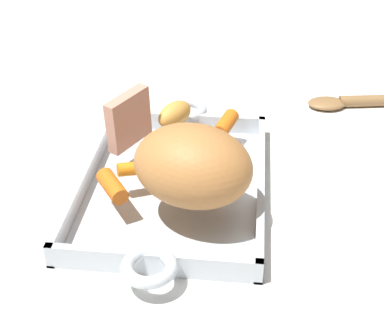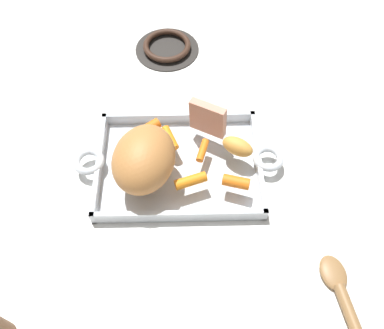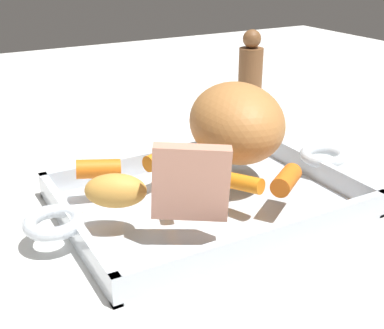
{
  "view_description": "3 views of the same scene",
  "coord_description": "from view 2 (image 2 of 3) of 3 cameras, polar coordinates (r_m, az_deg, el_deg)",
  "views": [
    {
      "loc": [
        0.62,
        0.09,
        0.45
      ],
      "look_at": [
        0.03,
        0.03,
        0.06
      ],
      "focal_mm": 53.9,
      "sensor_mm": 36.0,
      "label": 1
    },
    {
      "loc": [
        -0.02,
        0.43,
        0.68
      ],
      "look_at": [
        -0.03,
        0.03,
        0.05
      ],
      "focal_mm": 37.15,
      "sensor_mm": 36.0,
      "label": 2
    },
    {
      "loc": [
        -0.27,
        -0.45,
        0.28
      ],
      "look_at": [
        -0.03,
        -0.01,
        0.06
      ],
      "focal_mm": 47.74,
      "sensor_mm": 36.0,
      "label": 3
    }
  ],
  "objects": [
    {
      "name": "roasting_dish",
      "position": [
        0.8,
        -1.88,
        -0.04
      ],
      "size": [
        0.42,
        0.24,
        0.03
      ],
      "color": "silver",
      "rests_on": "ground_plane"
    },
    {
      "name": "baby_carrot_southeast",
      "position": [
        0.81,
        -6.37,
        5.13
      ],
      "size": [
        0.06,
        0.05,
        0.02
      ],
      "primitive_type": "cylinder",
      "rotation": [
        1.53,
        0.0,
        5.33
      ],
      "color": "orange",
      "rests_on": "roasting_dish"
    },
    {
      "name": "serving_spoon",
      "position": [
        0.73,
        21.91,
        -19.82
      ],
      "size": [
        0.07,
        0.25,
        0.02
      ],
      "rotation": [
        0.0,
        0.0,
        4.88
      ],
      "color": "olive",
      "rests_on": "ground_plane"
    },
    {
      "name": "stove_burner_rear",
      "position": [
        1.03,
        -3.61,
        16.5
      ],
      "size": [
        0.16,
        0.16,
        0.02
      ],
      "color": "#282623",
      "rests_on": "ground_plane"
    },
    {
      "name": "potato_near_roast",
      "position": [
        0.77,
        6.55,
        2.57
      ],
      "size": [
        0.07,
        0.06,
        0.04
      ],
      "primitive_type": "ellipsoid",
      "rotation": [
        0.0,
        0.0,
        2.61
      ],
      "color": "gold",
      "rests_on": "roasting_dish"
    },
    {
      "name": "roast_slice_outer",
      "position": [
        0.79,
        2.28,
        6.63
      ],
      "size": [
        0.08,
        0.05,
        0.08
      ],
      "primitive_type": "cube",
      "rotation": [
        -0.05,
        0.0,
        4.2
      ],
      "color": "tan",
      "rests_on": "roasting_dish"
    },
    {
      "name": "ground_plane",
      "position": [
        0.8,
        -1.86,
        -0.43
      ],
      "size": [
        2.11,
        2.11,
        0.0
      ],
      "primitive_type": "plane",
      "color": "white"
    },
    {
      "name": "baby_carrot_long",
      "position": [
        0.79,
        -3.2,
        3.81
      ],
      "size": [
        0.04,
        0.06,
        0.02
      ],
      "primitive_type": "cylinder",
      "rotation": [
        1.48,
        0.0,
        0.4
      ],
      "color": "orange",
      "rests_on": "roasting_dish"
    },
    {
      "name": "baby_carrot_center_right",
      "position": [
        0.74,
        -0.19,
        -2.34
      ],
      "size": [
        0.06,
        0.04,
        0.02
      ],
      "primitive_type": "cylinder",
      "rotation": [
        1.58,
        0.0,
        1.89
      ],
      "color": "orange",
      "rests_on": "roasting_dish"
    },
    {
      "name": "baby_carrot_southwest",
      "position": [
        0.74,
        6.35,
        -2.51
      ],
      "size": [
        0.06,
        0.04,
        0.03
      ],
      "primitive_type": "cylinder",
      "rotation": [
        1.5,
        0.0,
        4.42
      ],
      "color": "orange",
      "rests_on": "roasting_dish"
    },
    {
      "name": "pork_roast",
      "position": [
        0.72,
        -6.92,
        0.78
      ],
      "size": [
        0.15,
        0.17,
        0.1
      ],
      "primitive_type": "ellipsoid",
      "rotation": [
        0.0,
        0.0,
        1.31
      ],
      "color": "#B7773E",
      "rests_on": "roasting_dish"
    },
    {
      "name": "baby_carrot_northwest",
      "position": [
        0.78,
        1.53,
        2.03
      ],
      "size": [
        0.03,
        0.05,
        0.02
      ],
      "primitive_type": "cylinder",
      "rotation": [
        1.52,
        0.0,
        5.98
      ],
      "color": "orange",
      "rests_on": "roasting_dish"
    }
  ]
}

